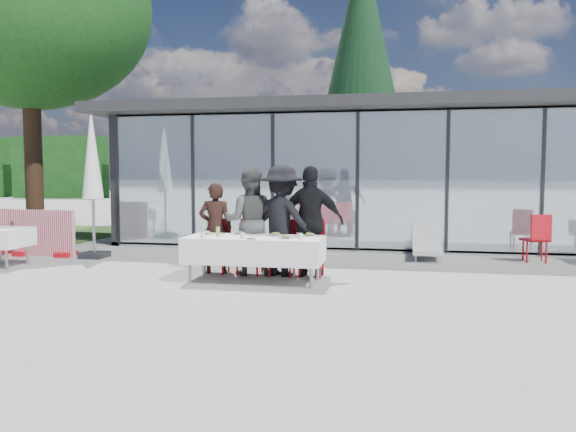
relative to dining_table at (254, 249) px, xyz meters
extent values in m
plane|color=#9A9892|center=(0.38, -0.24, -0.54)|extent=(90.00, 90.00, 0.00)
cube|color=gray|center=(2.38, 7.76, -0.49)|extent=(14.00, 8.00, 0.10)
cube|color=black|center=(2.38, 11.66, 1.06)|extent=(14.00, 0.20, 3.20)
cube|color=black|center=(-4.52, 7.76, 1.06)|extent=(0.20, 8.00, 3.20)
cube|color=silver|center=(2.38, 3.79, 1.06)|extent=(13.60, 0.06, 3.10)
cube|color=#2D2D30|center=(2.38, 7.36, 2.78)|extent=(14.80, 8.80, 0.24)
cube|color=#262628|center=(-4.42, 3.79, 1.06)|extent=(0.08, 0.10, 3.10)
cube|color=#262628|center=(-2.47, 3.79, 1.06)|extent=(0.08, 0.10, 3.10)
cube|color=#262628|center=(-0.53, 3.79, 1.06)|extent=(0.08, 0.10, 3.10)
cube|color=#262628|center=(1.41, 3.79, 1.06)|extent=(0.08, 0.10, 3.10)
cube|color=#262628|center=(3.36, 3.79, 1.06)|extent=(0.08, 0.10, 3.10)
cube|color=#262628|center=(5.30, 3.79, 1.06)|extent=(0.08, 0.10, 3.10)
cube|color=red|center=(-0.12, 6.26, -0.09)|extent=(0.45, 0.45, 0.90)
cube|color=red|center=(1.38, 6.76, -0.09)|extent=(0.45, 0.45, 0.90)
cube|color=red|center=(3.88, 6.26, -0.09)|extent=(0.45, 0.45, 0.90)
cube|color=red|center=(5.88, 6.96, -0.09)|extent=(0.45, 0.45, 0.90)
cube|color=#123B14|center=(-21.62, 27.76, 1.66)|extent=(6.50, 2.00, 4.40)
cube|color=#123B14|center=(-13.62, 27.76, 1.66)|extent=(6.50, 2.00, 4.40)
cube|color=#123B14|center=(-5.62, 27.76, 1.66)|extent=(6.50, 2.00, 4.40)
cube|color=#123B14|center=(2.38, 27.76, 1.66)|extent=(6.50, 2.00, 4.40)
cube|color=#123B14|center=(10.38, 27.76, 1.66)|extent=(6.50, 2.00, 4.40)
cube|color=white|center=(0.00, 0.00, 0.00)|extent=(2.26, 0.96, 0.42)
cylinder|color=gray|center=(-1.00, -0.35, -0.18)|extent=(0.06, 0.06, 0.71)
cylinder|color=gray|center=(1.00, -0.35, -0.18)|extent=(0.06, 0.06, 0.71)
cylinder|color=gray|center=(-1.00, 0.35, -0.18)|extent=(0.06, 0.06, 0.71)
cylinder|color=gray|center=(1.00, 0.35, -0.18)|extent=(0.06, 0.06, 0.71)
imported|color=black|center=(-0.89, 0.65, 0.28)|extent=(0.70, 0.70, 1.63)
cube|color=red|center=(-0.89, 0.66, -0.09)|extent=(0.44, 0.44, 0.05)
cube|color=red|center=(-0.89, 0.86, 0.16)|extent=(0.44, 0.04, 0.55)
cylinder|color=red|center=(-1.07, 0.48, -0.32)|extent=(0.04, 0.04, 0.43)
cylinder|color=red|center=(-0.71, 0.48, -0.32)|extent=(0.04, 0.04, 0.43)
cylinder|color=red|center=(-1.07, 0.84, -0.32)|extent=(0.04, 0.04, 0.43)
cylinder|color=red|center=(-0.71, 0.84, -0.32)|extent=(0.04, 0.04, 0.43)
imported|color=#535353|center=(-0.26, 0.65, 0.41)|extent=(1.05, 1.05, 1.89)
cube|color=red|center=(-0.26, 0.66, -0.09)|extent=(0.44, 0.44, 0.05)
cube|color=red|center=(-0.26, 0.86, 0.16)|extent=(0.44, 0.04, 0.55)
cylinder|color=red|center=(-0.44, 0.48, -0.32)|extent=(0.04, 0.04, 0.43)
cylinder|color=red|center=(-0.08, 0.48, -0.32)|extent=(0.04, 0.04, 0.43)
cylinder|color=red|center=(-0.44, 0.84, -0.32)|extent=(0.04, 0.04, 0.43)
cylinder|color=red|center=(-0.08, 0.84, -0.32)|extent=(0.04, 0.04, 0.43)
imported|color=black|center=(0.33, 0.65, 0.43)|extent=(1.59, 1.59, 1.93)
cube|color=red|center=(0.33, 0.66, -0.09)|extent=(0.44, 0.44, 0.05)
cube|color=red|center=(0.33, 0.86, 0.16)|extent=(0.44, 0.04, 0.55)
cylinder|color=red|center=(0.15, 0.48, -0.32)|extent=(0.04, 0.04, 0.43)
cylinder|color=red|center=(0.51, 0.48, -0.32)|extent=(0.04, 0.04, 0.43)
cylinder|color=red|center=(0.15, 0.84, -0.32)|extent=(0.04, 0.04, 0.43)
cylinder|color=red|center=(0.51, 0.84, -0.32)|extent=(0.04, 0.04, 0.43)
imported|color=black|center=(0.85, 0.65, 0.42)|extent=(1.17, 1.17, 1.92)
cube|color=red|center=(0.85, 0.66, -0.09)|extent=(0.44, 0.44, 0.05)
cube|color=red|center=(0.85, 0.86, 0.16)|extent=(0.44, 0.04, 0.55)
cylinder|color=red|center=(0.67, 0.48, -0.32)|extent=(0.04, 0.04, 0.43)
cylinder|color=red|center=(1.03, 0.48, -0.32)|extent=(0.04, 0.04, 0.43)
cylinder|color=red|center=(0.67, 0.84, -0.32)|extent=(0.04, 0.04, 0.43)
cylinder|color=red|center=(1.03, 0.84, -0.32)|extent=(0.04, 0.04, 0.43)
cylinder|color=white|center=(-0.87, 0.10, 0.22)|extent=(0.25, 0.25, 0.01)
ellipsoid|color=#CCB451|center=(-0.87, 0.10, 0.25)|extent=(0.15, 0.15, 0.05)
cylinder|color=white|center=(-0.32, 0.20, 0.22)|extent=(0.25, 0.25, 0.01)
ellipsoid|color=#365D23|center=(-0.32, 0.20, 0.25)|extent=(0.15, 0.15, 0.05)
cylinder|color=white|center=(0.32, 0.15, 0.22)|extent=(0.25, 0.25, 0.01)
ellipsoid|color=#CCB451|center=(0.32, 0.15, 0.25)|extent=(0.15, 0.15, 0.05)
cylinder|color=white|center=(0.89, 0.18, 0.22)|extent=(0.25, 0.25, 0.01)
ellipsoid|color=#365D23|center=(0.89, 0.18, 0.25)|extent=(0.15, 0.15, 0.05)
cylinder|color=white|center=(0.58, -0.24, 0.22)|extent=(0.25, 0.25, 0.01)
ellipsoid|color=#365D23|center=(0.58, -0.24, 0.25)|extent=(0.15, 0.15, 0.05)
cylinder|color=#8DBC4E|center=(-0.61, -0.05, 0.29)|extent=(0.06, 0.06, 0.16)
cylinder|color=silver|center=(-0.12, -0.31, 0.26)|extent=(0.07, 0.07, 0.10)
cylinder|color=silver|center=(0.81, -0.23, 0.26)|extent=(0.07, 0.07, 0.10)
cylinder|color=silver|center=(-0.78, -0.31, 0.26)|extent=(0.07, 0.07, 0.10)
cube|color=black|center=(0.04, -0.36, 0.22)|extent=(0.14, 0.03, 0.01)
cube|color=white|center=(-5.12, 0.54, 0.02)|extent=(0.86, 0.86, 0.36)
cylinder|color=gray|center=(-4.82, 0.24, -0.18)|extent=(0.05, 0.05, 0.72)
cylinder|color=gray|center=(-5.42, 0.84, -0.18)|extent=(0.05, 0.05, 0.72)
cylinder|color=gray|center=(-4.82, 0.84, -0.18)|extent=(0.05, 0.05, 0.72)
cube|color=red|center=(5.03, 3.10, -0.09)|extent=(0.57, 0.57, 0.05)
cube|color=red|center=(5.10, 2.91, 0.16)|extent=(0.43, 0.19, 0.55)
cylinder|color=red|center=(4.85, 2.92, -0.32)|extent=(0.04, 0.04, 0.43)
cylinder|color=red|center=(5.21, 2.92, -0.32)|extent=(0.04, 0.04, 0.43)
cylinder|color=red|center=(4.85, 3.28, -0.32)|extent=(0.04, 0.04, 0.43)
cylinder|color=red|center=(5.21, 3.28, -0.32)|extent=(0.04, 0.04, 0.43)
cube|color=black|center=(-3.99, 1.89, -0.48)|extent=(0.50, 0.50, 0.12)
cylinder|color=gray|center=(-3.99, 1.89, 0.81)|extent=(0.06, 0.06, 2.70)
cone|color=white|center=(-3.99, 1.89, 1.59)|extent=(0.44, 0.44, 1.74)
cube|color=red|center=(-5.19, 1.93, -0.04)|extent=(1.40, 0.12, 1.00)
cube|color=red|center=(-5.69, 1.93, -0.49)|extent=(0.30, 0.45, 0.10)
cube|color=red|center=(-4.69, 1.93, -0.49)|extent=(0.30, 0.45, 0.10)
cube|color=red|center=(-6.29, 2.08, -0.49)|extent=(0.30, 0.45, 0.10)
cube|color=silver|center=(2.93, 3.16, -0.36)|extent=(0.62, 1.31, 0.08)
cube|color=silver|center=(2.94, 3.71, -0.09)|extent=(0.60, 0.27, 0.54)
cylinder|color=silver|center=(2.68, 2.61, -0.47)|extent=(0.04, 0.04, 0.14)
cylinder|color=silver|center=(3.18, 2.61, -0.47)|extent=(0.04, 0.04, 0.14)
cylinder|color=silver|center=(2.68, 3.71, -0.47)|extent=(0.04, 0.04, 0.14)
cylinder|color=silver|center=(3.18, 3.71, -0.47)|extent=(0.04, 0.04, 0.14)
cylinder|color=#382316|center=(-8.12, 5.76, 1.66)|extent=(0.50, 0.50, 4.40)
ellipsoid|color=#123B14|center=(-8.12, 5.76, 5.96)|extent=(7.04, 6.40, 5.76)
cylinder|color=#382316|center=(0.88, 12.76, 0.46)|extent=(0.44, 0.44, 2.00)
cone|color=black|center=(0.88, 12.76, 5.46)|extent=(4.00, 4.00, 9.00)
cube|color=#385926|center=(-8.12, 5.76, -0.53)|extent=(5.00, 5.00, 0.02)
camera|label=1|loc=(2.31, -8.89, 1.26)|focal=35.00mm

